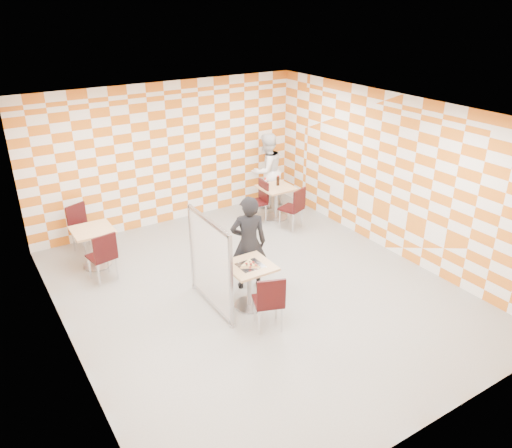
{
  "coord_description": "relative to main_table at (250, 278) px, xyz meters",
  "views": [
    {
      "loc": [
        -3.85,
        -6.07,
        4.57
      ],
      "look_at": [
        0.1,
        0.2,
        1.15
      ],
      "focal_mm": 35.0,
      "sensor_mm": 36.0,
      "label": 1
    }
  ],
  "objects": [
    {
      "name": "room_shell",
      "position": [
        0.33,
        0.84,
        0.99
      ],
      "size": [
        7.0,
        7.0,
        7.0
      ],
      "color": "gray",
      "rests_on": "ground"
    },
    {
      "name": "main_table",
      "position": [
        0.0,
        0.0,
        0.0
      ],
      "size": [
        0.7,
        0.7,
        0.75
      ],
      "color": "tan",
      "rests_on": "ground"
    },
    {
      "name": "second_table",
      "position": [
        2.31,
        2.63,
        0.0
      ],
      "size": [
        0.7,
        0.7,
        0.75
      ],
      "color": "tan",
      "rests_on": "ground"
    },
    {
      "name": "empty_table",
      "position": [
        -1.7,
        2.61,
        0.0
      ],
      "size": [
        0.7,
        0.7,
        0.75
      ],
      "color": "tan",
      "rests_on": "ground"
    },
    {
      "name": "chair_main_front",
      "position": [
        -0.09,
        -0.7,
        0.04
      ],
      "size": [
        0.55,
        0.55,
        0.92
      ],
      "color": "black",
      "rests_on": "ground"
    },
    {
      "name": "chair_second_front",
      "position": [
        2.32,
        1.96,
        0.04
      ],
      "size": [
        0.54,
        0.55,
        0.92
      ],
      "color": "black",
      "rests_on": "ground"
    },
    {
      "name": "chair_second_side",
      "position": [
        1.91,
        2.71,
        0.04
      ],
      "size": [
        0.47,
        0.46,
        0.92
      ],
      "color": "black",
      "rests_on": "ground"
    },
    {
      "name": "chair_empty_near",
      "position": [
        -1.72,
        1.98,
        0.04
      ],
      "size": [
        0.49,
        0.5,
        0.92
      ],
      "color": "black",
      "rests_on": "ground"
    },
    {
      "name": "chair_empty_far",
      "position": [
        -1.72,
        3.41,
        0.04
      ],
      "size": [
        0.55,
        0.56,
        0.92
      ],
      "color": "black",
      "rests_on": "ground"
    },
    {
      "name": "partition",
      "position": [
        -0.53,
        0.3,
        0.28
      ],
      "size": [
        0.08,
        1.38,
        1.55
      ],
      "color": "white",
      "rests_on": "ground"
    },
    {
      "name": "man_dark",
      "position": [
        0.3,
        0.51,
        0.32
      ],
      "size": [
        0.71,
        0.6,
        1.66
      ],
      "primitive_type": "imported",
      "rotation": [
        0.0,
        0.0,
        2.75
      ],
      "color": "black",
      "rests_on": "ground"
    },
    {
      "name": "man_white",
      "position": [
        2.52,
        3.35,
        0.36
      ],
      "size": [
        0.94,
        0.78,
        1.74
      ],
      "primitive_type": "imported",
      "rotation": [
        0.0,
        0.0,
        3.3
      ],
      "color": "white",
      "rests_on": "ground"
    },
    {
      "name": "pizza_on_foil",
      "position": [
        -0.0,
        -0.02,
        0.26
      ],
      "size": [
        0.4,
        0.4,
        0.04
      ],
      "color": "silver",
      "rests_on": "main_table"
    },
    {
      "name": "sport_bottle",
      "position": [
        2.11,
        2.78,
        0.33
      ],
      "size": [
        0.06,
        0.06,
        0.2
      ],
      "color": "white",
      "rests_on": "second_table"
    },
    {
      "name": "soda_bottle",
      "position": [
        2.38,
        2.69,
        0.34
      ],
      "size": [
        0.07,
        0.07,
        0.23
      ],
      "color": "black",
      "rests_on": "second_table"
    }
  ]
}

